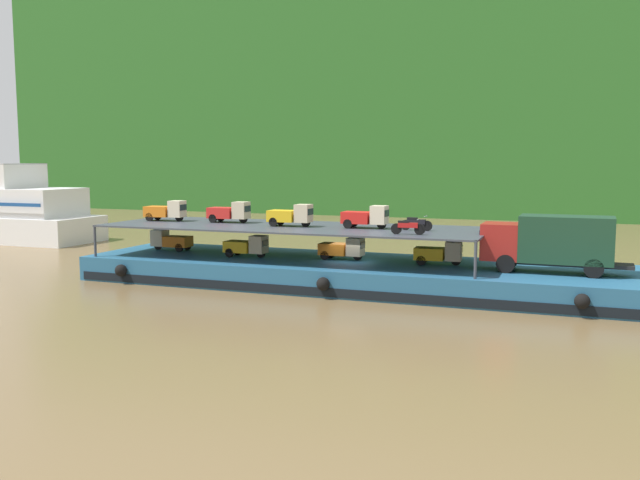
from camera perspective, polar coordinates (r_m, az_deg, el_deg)
ground_plane at (r=41.84m, az=2.42°, el=-3.78°), size 400.00×400.00×0.00m
hillside_far_bank at (r=104.77m, az=13.80°, el=13.28°), size 147.90×29.22×35.64m
cargo_barge at (r=41.69m, az=2.42°, el=-2.77°), size 33.08×9.22×1.50m
covered_lorry at (r=39.04m, az=18.62°, el=-0.13°), size 7.89×2.42×3.10m
cargo_rack at (r=42.69m, az=-2.41°, el=1.09°), size 23.88×7.82×2.00m
mini_truck_lower_stern at (r=47.49m, az=-12.31°, el=-0.01°), size 2.77×1.25×1.38m
mini_truck_lower_aft at (r=43.48m, az=-6.10°, el=-0.50°), size 2.77×1.25×1.38m
mini_truck_lower_mid at (r=42.08m, az=1.88°, el=-0.70°), size 2.77×1.24×1.38m
mini_truck_lower_fore at (r=40.56m, az=9.87°, el=-1.07°), size 2.79×1.29×1.38m
mini_truck_upper_stern at (r=47.40m, az=-12.68°, el=2.39°), size 2.79×1.30×1.38m
mini_truck_upper_mid at (r=45.38m, az=-7.52°, el=2.32°), size 2.75×1.22×1.38m
mini_truck_upper_fore at (r=42.41m, az=-2.43°, el=2.07°), size 2.75×1.21×1.38m
mini_truck_upper_bow at (r=41.24m, az=3.83°, el=1.94°), size 2.76×1.23×1.38m
motorcycle_upper_port at (r=37.94m, az=7.29°, el=1.10°), size 1.90×0.55×0.87m
motorcycle_upper_centre at (r=40.24m, az=7.98°, el=1.40°), size 1.90×0.55×0.87m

